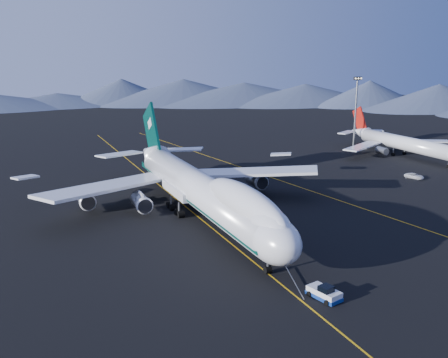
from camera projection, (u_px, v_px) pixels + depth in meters
name	position (u px, v px, depth m)	size (l,w,h in m)	color
ground	(200.00, 219.00, 94.44)	(500.00, 500.00, 0.00)	black
taxiway_line_main	(200.00, 219.00, 94.43)	(0.25, 220.00, 0.01)	#D69D0C
taxiway_line_side	(306.00, 189.00, 115.03)	(0.25, 200.00, 0.01)	#D69D0C
boeing_747	(200.00, 189.00, 93.05)	(59.62, 72.43, 19.37)	silver
pushback_tug	(324.00, 294.00, 63.54)	(3.38, 4.92, 1.97)	silver
second_jet	(401.00, 143.00, 152.46)	(41.19, 46.54, 13.24)	silver
service_van	(414.00, 176.00, 124.83)	(2.15, 4.67, 1.30)	silver
floodlight_mast	(355.00, 112.00, 163.74)	(2.87, 2.15, 23.23)	black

